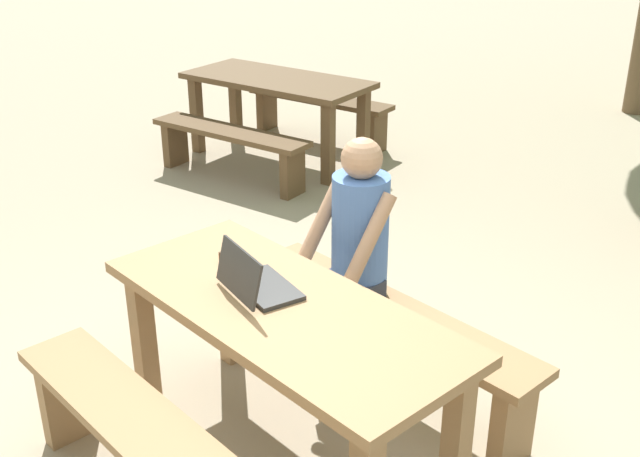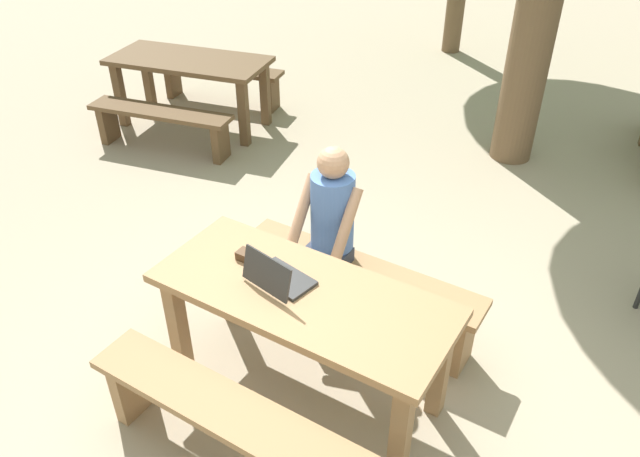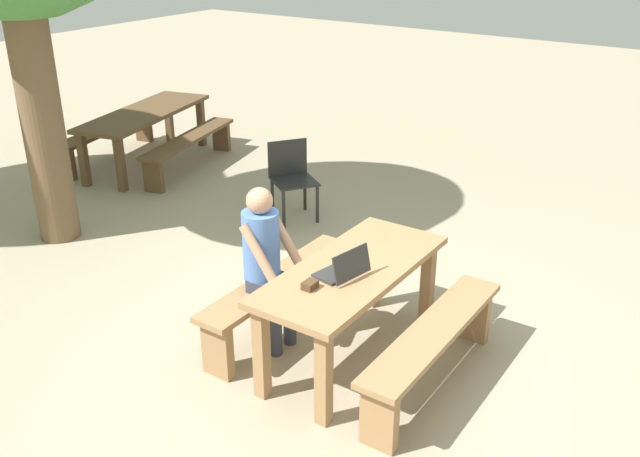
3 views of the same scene
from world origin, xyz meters
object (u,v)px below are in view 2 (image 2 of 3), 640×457
at_px(laptop, 277,276).
at_px(picnic_table_mid, 190,70).
at_px(person_seated, 329,227).
at_px(picnic_table_front, 303,309).
at_px(small_pouch, 246,256).

height_order(laptop, picnic_table_mid, laptop).
height_order(person_seated, picnic_table_mid, person_seated).
height_order(laptop, person_seated, person_seated).
relative_size(picnic_table_front, picnic_table_mid, 0.94).
xyz_separation_m(picnic_table_front, picnic_table_mid, (-3.06, 2.52, -0.00)).
bearing_deg(picnic_table_front, person_seated, 108.30).
bearing_deg(small_pouch, picnic_table_front, -9.08).
relative_size(laptop, person_seated, 0.30).
relative_size(small_pouch, person_seated, 0.08).
bearing_deg(small_pouch, laptop, -17.96).
bearing_deg(picnic_table_mid, picnic_table_front, -51.74).
height_order(laptop, small_pouch, laptop).
relative_size(picnic_table_front, person_seated, 1.32).
relative_size(person_seated, picnic_table_mid, 0.71).
bearing_deg(person_seated, laptop, -85.18).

